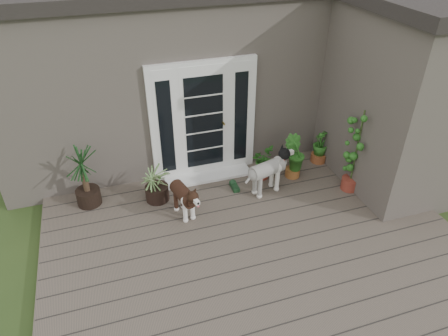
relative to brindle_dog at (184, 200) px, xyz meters
name	(u,v)px	position (x,y,z in m)	size (l,w,h in m)	color
deck	(258,250)	(0.87, -1.07, -0.37)	(6.20, 4.60, 0.12)	#6B5B4C
house_main	(186,63)	(0.87, 3.18, 1.12)	(7.40, 4.00, 3.10)	#665E54
house_wing	(397,104)	(3.77, 0.03, 1.12)	(1.60, 2.40, 3.10)	#665E54
roof_wing	(423,0)	(3.77, 0.03, 2.77)	(1.80, 2.60, 0.20)	#2D2826
door_unit	(204,120)	(0.67, 1.13, 0.77)	(1.90, 0.14, 2.15)	white
door_step	(208,176)	(0.67, 0.93, -0.28)	(1.60, 0.40, 0.05)	white
brindle_dog	(184,200)	(0.00, 0.00, 0.00)	(0.32, 0.74, 0.61)	#3D2216
white_dog	(267,175)	(1.51, 0.17, 0.04)	(0.36, 0.84, 0.70)	beige
spider_plant	(156,182)	(-0.35, 0.54, 0.05)	(0.67, 0.67, 0.71)	#96BD74
yucca	(84,177)	(-1.46, 0.79, 0.24)	(0.76, 0.76, 1.10)	black
herb_a	(262,165)	(1.61, 0.61, -0.04)	(0.42, 0.42, 0.53)	#204C15
herb_b	(294,162)	(2.17, 0.47, 0.00)	(0.41, 0.41, 0.62)	#234F16
herb_c	(320,150)	(2.89, 0.78, -0.04)	(0.34, 0.34, 0.53)	#1B5117
sapling	(357,150)	(2.96, -0.21, 0.49)	(0.47, 0.47, 1.59)	#164F1B
clog_left	(234,186)	(1.01, 0.43, -0.26)	(0.15, 0.33, 0.10)	#143219
clog_right	(261,174)	(1.62, 0.64, -0.27)	(0.13, 0.28, 0.08)	black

